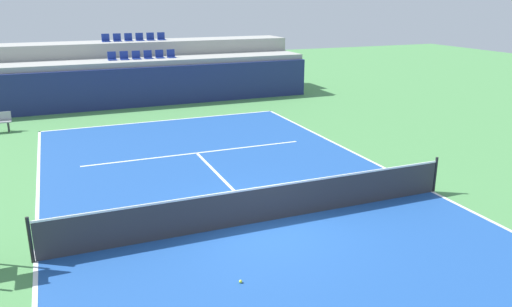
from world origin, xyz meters
name	(u,v)px	position (x,y,z in m)	size (l,w,h in m)	color
ground_plane	(264,222)	(0.00, 0.00, 0.00)	(80.00, 80.00, 0.00)	#4C8C4C
court_surface	(264,221)	(0.00, 0.00, 0.01)	(11.00, 24.00, 0.01)	#1E4C99
baseline_far	(165,120)	(0.00, 11.95, 0.01)	(11.00, 0.10, 0.00)	white
sideline_left	(36,261)	(-5.45, 0.00, 0.01)	(0.10, 24.00, 0.00)	white
sideline_right	(432,192)	(5.45, 0.00, 0.01)	(0.10, 24.00, 0.00)	white
service_line_far	(197,153)	(0.00, 6.40, 0.01)	(8.26, 0.10, 0.00)	white
centre_service_line	(224,181)	(0.00, 3.20, 0.01)	(0.10, 6.40, 0.00)	white
back_wall	(149,87)	(0.00, 15.53, 1.04)	(18.28, 0.30, 2.07)	navy
stands_tier_lower	(144,80)	(0.00, 16.88, 1.18)	(18.28, 2.40, 2.35)	#9E9E99
stands_tier_upper	(137,68)	(0.00, 19.28, 1.57)	(18.28, 2.40, 3.13)	#9E9E99
seating_row_lower	(142,56)	(0.00, 16.97, 2.48)	(3.64, 0.44, 0.44)	navy
seating_row_upper	(134,39)	(0.00, 19.37, 3.26)	(3.64, 0.44, 0.44)	navy
tennis_net	(264,203)	(0.00, 0.00, 0.51)	(11.08, 0.08, 1.07)	black
tennis_ball_0	(241,281)	(-1.59, -2.50, 0.04)	(0.07, 0.07, 0.07)	#CCE033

